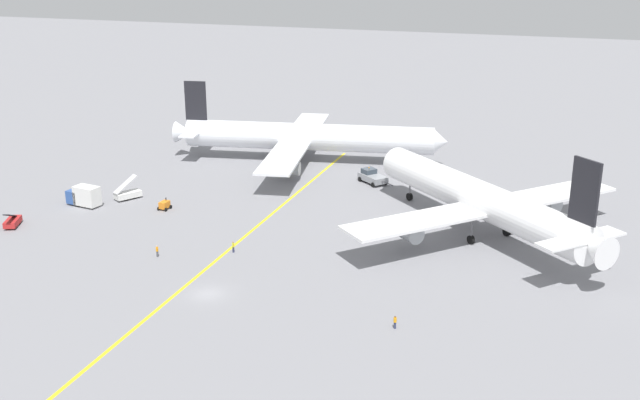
{
  "coord_description": "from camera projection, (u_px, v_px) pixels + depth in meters",
  "views": [
    {
      "loc": [
        41.7,
        -77.24,
        41.96
      ],
      "look_at": [
        5.12,
        28.3,
        4.0
      ],
      "focal_mm": 42.61,
      "sensor_mm": 36.0,
      "label": 1
    }
  ],
  "objects": [
    {
      "name": "airliner_being_pushed",
      "position": [
        479.0,
        199.0,
        113.45
      ],
      "size": [
        40.31,
        39.42,
        16.61
      ],
      "color": "white",
      "rests_on": "ground"
    },
    {
      "name": "ground_crew_wing_walker_right",
      "position": [
        233.0,
        247.0,
        108.12
      ],
      "size": [
        0.38,
        0.45,
        1.66
      ],
      "color": "#2D3351",
      "rests_on": "ground"
    },
    {
      "name": "airliner_at_gate_left",
      "position": [
        306.0,
        137.0,
        152.17
      ],
      "size": [
        55.27,
        49.5,
        15.64
      ],
      "color": "white",
      "rests_on": "ground"
    },
    {
      "name": "pushback_tug",
      "position": [
        372.0,
        177.0,
        139.41
      ],
      "size": [
        7.93,
        6.79,
        2.77
      ],
      "color": "gray",
      "rests_on": "ground"
    },
    {
      "name": "gse_stair_truck_yellow",
      "position": [
        128.0,
        193.0,
        130.61
      ],
      "size": [
        4.0,
        4.89,
        4.06
      ],
      "color": "silver",
      "rests_on": "ground"
    },
    {
      "name": "gse_gpu_cart_small",
      "position": [
        165.0,
        205.0,
        125.55
      ],
      "size": [
        1.68,
        2.16,
        1.9
      ],
      "color": "orange",
      "rests_on": "ground"
    },
    {
      "name": "ground_crew_marshaller_foreground",
      "position": [
        157.0,
        251.0,
        106.58
      ],
      "size": [
        0.38,
        0.45,
        1.68
      ],
      "color": "#4C4C51",
      "rests_on": "ground"
    },
    {
      "name": "gse_belt_loader_portside",
      "position": [
        12.0,
        221.0,
        118.02
      ],
      "size": [
        3.24,
        5.01,
        3.02
      ],
      "color": "red",
      "rests_on": "ground"
    },
    {
      "name": "ground_crew_ramp_agent_by_cones",
      "position": [
        395.0,
        322.0,
        86.75
      ],
      "size": [
        0.36,
        0.36,
        1.61
      ],
      "color": "#2D3351",
      "rests_on": "ground"
    },
    {
      "name": "taxiway_stripe",
      "position": [
        216.0,
        260.0,
        105.67
      ],
      "size": [
        0.76,
        120.0,
        0.01
      ],
      "primitive_type": "cube",
      "rotation": [
        0.0,
        0.0,
        0.0
      ],
      "color": "yellow",
      "rests_on": "ground"
    },
    {
      "name": "ground_plane",
      "position": [
        208.0,
        294.0,
        95.53
      ],
      "size": [
        600.0,
        600.0,
        0.0
      ],
      "primitive_type": "plane",
      "color": "gray"
    },
    {
      "name": "gse_catering_truck_tall",
      "position": [
        84.0,
        196.0,
        126.98
      ],
      "size": [
        6.13,
        3.23,
        3.5
      ],
      "color": "#2D5199",
      "rests_on": "ground"
    }
  ]
}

